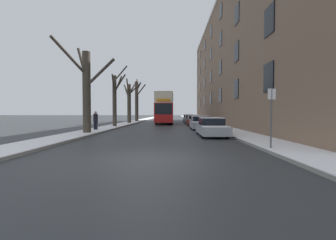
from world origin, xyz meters
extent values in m
plane|color=#303335|center=(0.00, 0.00, 0.00)|extent=(320.00, 320.00, 0.00)
cube|color=gray|center=(-5.84, 53.00, 0.07)|extent=(2.22, 130.00, 0.13)
cube|color=white|center=(-5.84, 53.00, 0.15)|extent=(2.20, 130.00, 0.03)
cube|color=gray|center=(5.84, 53.00, 0.07)|extent=(2.22, 130.00, 0.13)
cube|color=white|center=(5.84, 53.00, 0.15)|extent=(2.20, 130.00, 0.03)
cube|color=#7A604C|center=(11.45, 24.50, 8.77)|extent=(9.00, 48.94, 17.55)
cube|color=black|center=(6.92, 6.56, 3.86)|extent=(0.08, 1.40, 1.80)
cube|color=black|center=(6.92, 13.73, 3.86)|extent=(0.08, 1.40, 1.80)
cube|color=black|center=(6.92, 20.91, 3.86)|extent=(0.08, 1.40, 1.80)
cube|color=black|center=(6.92, 28.09, 3.86)|extent=(0.08, 1.40, 1.80)
cube|color=black|center=(6.92, 35.27, 3.86)|extent=(0.08, 1.40, 1.80)
cube|color=black|center=(6.92, 42.44, 3.86)|extent=(0.08, 1.40, 1.80)
cube|color=black|center=(6.92, 6.56, 7.37)|extent=(0.08, 1.40, 1.80)
cube|color=black|center=(6.92, 13.73, 7.37)|extent=(0.08, 1.40, 1.80)
cube|color=black|center=(6.92, 20.91, 7.37)|extent=(0.08, 1.40, 1.80)
cube|color=black|center=(6.92, 28.09, 7.37)|extent=(0.08, 1.40, 1.80)
cube|color=black|center=(6.92, 35.27, 7.37)|extent=(0.08, 1.40, 1.80)
cube|color=black|center=(6.92, 42.44, 7.37)|extent=(0.08, 1.40, 1.80)
cube|color=black|center=(6.92, 13.73, 10.88)|extent=(0.08, 1.40, 1.80)
cube|color=black|center=(6.92, 20.91, 10.88)|extent=(0.08, 1.40, 1.80)
cube|color=black|center=(6.92, 28.09, 10.88)|extent=(0.08, 1.40, 1.80)
cube|color=black|center=(6.92, 35.27, 10.88)|extent=(0.08, 1.40, 1.80)
cube|color=black|center=(6.92, 42.44, 10.88)|extent=(0.08, 1.40, 1.80)
cube|color=black|center=(6.92, 20.91, 14.39)|extent=(0.08, 1.40, 1.80)
cube|color=black|center=(6.92, 28.09, 14.39)|extent=(0.08, 1.40, 1.80)
cube|color=black|center=(6.92, 35.27, 14.39)|extent=(0.08, 1.40, 1.80)
cube|color=black|center=(6.92, 42.44, 14.39)|extent=(0.08, 1.40, 1.80)
cube|color=beige|center=(6.91, 24.50, 17.03)|extent=(0.12, 47.96, 0.44)
cylinder|color=#423A30|center=(-5.53, 8.98, 3.09)|extent=(0.59, 0.59, 6.18)
cylinder|color=#423A30|center=(-4.37, 8.50, 4.52)|extent=(2.51, 1.19, 1.90)
cylinder|color=#423A30|center=(-6.00, 9.39, 5.35)|extent=(1.21, 1.10, 2.66)
cylinder|color=#423A30|center=(-6.25, 7.84, 5.53)|extent=(1.67, 2.50, 2.29)
cylinder|color=#423A30|center=(-5.61, 17.29, 2.90)|extent=(0.45, 0.45, 5.79)
cylinder|color=#423A30|center=(-5.44, 16.21, 4.70)|extent=(0.51, 2.27, 1.86)
cylinder|color=#423A30|center=(-4.95, 17.53, 6.07)|extent=(1.49, 0.67, 1.86)
cylinder|color=#423A30|center=(-4.88, 16.70, 4.84)|extent=(1.64, 1.36, 1.84)
cylinder|color=#423A30|center=(-4.98, 16.31, 4.58)|extent=(1.44, 2.12, 1.70)
cylinder|color=#423A30|center=(-5.61, 25.66, 2.94)|extent=(0.55, 0.55, 5.89)
cylinder|color=#423A30|center=(-5.99, 26.07, 4.55)|extent=(1.00, 1.07, 1.95)
cylinder|color=#423A30|center=(-4.83, 26.41, 5.37)|extent=(1.79, 1.73, 2.05)
cylinder|color=#423A30|center=(-5.27, 26.26, 5.24)|extent=(0.93, 1.43, 1.80)
cylinder|color=#423A30|center=(-6.12, 26.33, 5.13)|extent=(1.25, 1.56, 1.76)
cylinder|color=#423A30|center=(-5.62, 24.88, 5.20)|extent=(0.21, 1.73, 2.71)
cylinder|color=#423A30|center=(-5.70, 33.17, 3.66)|extent=(0.62, 0.62, 7.33)
cylinder|color=#423A30|center=(-5.32, 33.15, 6.42)|extent=(0.97, 0.25, 1.63)
cylinder|color=#423A30|center=(-5.77, 33.83, 7.21)|extent=(0.37, 1.51, 1.57)
cylinder|color=#423A30|center=(-4.81, 32.30, 5.67)|extent=(2.03, 1.98, 1.98)
cylinder|color=#423A30|center=(-5.63, 33.82, 5.91)|extent=(0.37, 1.48, 1.36)
cube|color=red|center=(-0.31, 26.57, 1.65)|extent=(2.49, 10.27, 2.62)
cube|color=beige|center=(-0.31, 26.57, 3.66)|extent=(2.44, 10.06, 1.40)
cube|color=beige|center=(-0.31, 26.57, 4.42)|extent=(2.44, 10.06, 0.12)
cube|color=black|center=(-0.31, 26.57, 2.16)|extent=(2.52, 9.04, 1.36)
cube|color=black|center=(-0.31, 26.57, 3.73)|extent=(2.52, 9.04, 1.07)
cube|color=black|center=(-0.31, 21.45, 2.16)|extent=(2.24, 0.06, 1.43)
cube|color=orange|center=(-0.31, 21.44, 3.31)|extent=(1.75, 0.05, 0.32)
cylinder|color=black|center=(-1.38, 23.49, 0.50)|extent=(0.30, 0.99, 0.99)
cylinder|color=black|center=(0.77, 23.49, 0.50)|extent=(0.30, 0.99, 0.99)
cylinder|color=black|center=(-1.38, 29.44, 0.50)|extent=(0.30, 0.99, 0.99)
cylinder|color=black|center=(0.77, 29.44, 0.50)|extent=(0.30, 0.99, 0.99)
cube|color=#9EA3AD|center=(3.65, 8.10, 0.46)|extent=(1.77, 4.47, 0.57)
cube|color=black|center=(3.65, 8.28, 0.99)|extent=(1.52, 2.23, 0.51)
cube|color=white|center=(3.65, 8.28, 1.27)|extent=(1.48, 2.12, 0.05)
cube|color=white|center=(3.65, 6.51, 0.76)|extent=(1.59, 1.17, 0.04)
cylinder|color=black|center=(2.88, 6.76, 0.32)|extent=(0.20, 0.64, 0.64)
cylinder|color=black|center=(4.42, 6.76, 0.32)|extent=(0.20, 0.64, 0.64)
cylinder|color=black|center=(2.88, 9.44, 0.32)|extent=(0.20, 0.64, 0.64)
cylinder|color=black|center=(4.42, 9.44, 0.32)|extent=(0.20, 0.64, 0.64)
cube|color=#9EA3AD|center=(3.65, 14.54, 0.48)|extent=(1.86, 4.34, 0.61)
cube|color=black|center=(3.65, 14.71, 1.03)|extent=(1.60, 2.17, 0.49)
cube|color=white|center=(3.65, 14.71, 1.30)|extent=(1.56, 2.06, 0.05)
cube|color=white|center=(3.65, 13.00, 0.80)|extent=(1.67, 1.13, 0.04)
cylinder|color=black|center=(2.83, 13.23, 0.33)|extent=(0.20, 0.67, 0.67)
cylinder|color=black|center=(4.47, 13.23, 0.33)|extent=(0.20, 0.67, 0.67)
cylinder|color=black|center=(2.83, 15.84, 0.33)|extent=(0.20, 0.67, 0.67)
cylinder|color=black|center=(4.47, 15.84, 0.33)|extent=(0.20, 0.67, 0.67)
cube|color=maroon|center=(3.65, 20.92, 0.47)|extent=(1.73, 4.26, 0.60)
cube|color=black|center=(3.65, 21.09, 1.03)|extent=(1.49, 2.13, 0.53)
cube|color=white|center=(3.65, 21.09, 1.33)|extent=(1.45, 2.03, 0.08)
cube|color=white|center=(3.65, 19.41, 0.80)|extent=(1.55, 1.11, 0.06)
cylinder|color=black|center=(2.90, 19.64, 0.33)|extent=(0.20, 0.67, 0.67)
cylinder|color=black|center=(4.40, 19.64, 0.33)|extent=(0.20, 0.67, 0.67)
cylinder|color=black|center=(2.90, 22.20, 0.33)|extent=(0.20, 0.67, 0.67)
cylinder|color=black|center=(4.40, 22.20, 0.33)|extent=(0.20, 0.67, 0.67)
cube|color=slate|center=(3.65, 26.93, 0.46)|extent=(1.77, 4.04, 0.57)
cube|color=black|center=(3.65, 27.09, 1.03)|extent=(1.52, 2.02, 0.57)
cube|color=white|center=(3.65, 27.09, 1.33)|extent=(1.49, 1.92, 0.05)
cube|color=white|center=(3.65, 25.50, 0.76)|extent=(1.59, 1.05, 0.04)
cylinder|color=black|center=(2.87, 25.72, 0.30)|extent=(0.20, 0.61, 0.61)
cylinder|color=black|center=(4.42, 25.72, 0.30)|extent=(0.20, 0.61, 0.61)
cylinder|color=black|center=(2.87, 28.14, 0.30)|extent=(0.20, 0.61, 0.61)
cylinder|color=black|center=(4.42, 28.14, 0.30)|extent=(0.20, 0.61, 0.61)
cube|color=navy|center=(3.65, 32.29, 0.45)|extent=(1.79, 4.32, 0.57)
cube|color=black|center=(3.65, 32.47, 1.03)|extent=(1.54, 2.16, 0.58)
cube|color=white|center=(3.65, 32.47, 1.34)|extent=(1.51, 2.05, 0.06)
cube|color=white|center=(3.65, 30.76, 0.76)|extent=(1.61, 1.13, 0.05)
cylinder|color=black|center=(2.86, 31.00, 0.30)|extent=(0.20, 0.60, 0.60)
cylinder|color=black|center=(4.44, 31.00, 0.30)|extent=(0.20, 0.60, 0.60)
cylinder|color=black|center=(2.86, 33.59, 0.30)|extent=(0.20, 0.60, 0.60)
cylinder|color=black|center=(4.44, 33.59, 0.30)|extent=(0.20, 0.60, 0.60)
cylinder|color=black|center=(-5.99, 11.94, 0.41)|extent=(0.18, 0.18, 0.83)
cylinder|color=black|center=(-5.82, 11.92, 0.41)|extent=(0.18, 0.18, 0.83)
cylinder|color=black|center=(-5.90, 11.93, 1.19)|extent=(0.39, 0.39, 0.72)
sphere|color=tan|center=(-5.90, 11.93, 1.67)|extent=(0.23, 0.23, 0.23)
cylinder|color=#4C4F54|center=(5.03, 1.72, 1.33)|extent=(0.07, 0.07, 2.65)
cube|color=silver|center=(5.03, 1.70, 2.40)|extent=(0.32, 0.02, 0.44)
camera|label=1|loc=(0.94, -7.70, 1.61)|focal=24.00mm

